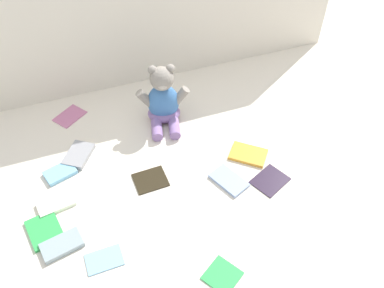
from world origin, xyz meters
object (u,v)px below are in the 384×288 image
object	(u,v)px
book_case_3	(70,116)
book_case_11	(56,204)
book_case_0	(79,155)
book_case_6	(104,259)
book_case_5	(270,180)
book_case_1	(62,245)
book_case_2	(248,154)
book_case_4	(222,275)
book_case_8	(45,230)
teddy_bear	(163,101)
book_case_7	(60,173)
book_case_9	(229,180)
book_case_10	(150,180)

from	to	relation	value
book_case_3	book_case_11	distance (m)	0.45
book_case_0	book_case_3	xyz separation A→B (m)	(0.00, 0.24, -0.01)
book_case_3	book_case_6	xyz separation A→B (m)	(0.00, -0.70, 0.00)
book_case_5	book_case_11	distance (m)	0.76
book_case_1	book_case_2	xyz separation A→B (m)	(0.72, 0.15, -0.00)
book_case_4	book_case_8	bearing A→B (deg)	112.72
teddy_bear	book_case_5	size ratio (longest dim) A/B	2.11
teddy_bear	book_case_3	xyz separation A→B (m)	(-0.37, 0.15, -0.09)
book_case_5	book_case_3	bearing A→B (deg)	22.06
book_case_7	book_case_8	world-z (taller)	book_case_7
teddy_bear	book_case_9	bearing A→B (deg)	-59.94
book_case_9	book_case_3	bearing A→B (deg)	-71.37
book_case_5	book_case_10	bearing A→B (deg)	45.01
book_case_0	book_case_11	xyz separation A→B (m)	(-0.11, -0.20, -0.00)
book_case_4	book_case_6	distance (m)	0.37
book_case_11	book_case_7	bearing A→B (deg)	-22.39
book_case_9	book_case_11	world-z (taller)	book_case_11
book_case_1	book_case_3	xyz separation A→B (m)	(0.11, 0.61, -0.01)
book_case_2	book_case_4	bearing A→B (deg)	-174.34
book_case_9	book_case_11	xyz separation A→B (m)	(-0.60, 0.11, 0.00)
book_case_3	book_case_9	xyz separation A→B (m)	(0.49, -0.54, 0.00)
book_case_2	book_case_6	xyz separation A→B (m)	(-0.61, -0.24, -0.00)
book_case_5	book_case_9	size ratio (longest dim) A/B	0.92
teddy_bear	book_case_1	bearing A→B (deg)	-123.42
book_case_6	book_case_8	bearing A→B (deg)	-137.07
book_case_0	book_case_1	xyz separation A→B (m)	(-0.11, -0.37, -0.00)
book_case_5	book_case_7	size ratio (longest dim) A/B	1.13
book_case_11	book_case_3	bearing A→B (deg)	-23.39
book_case_0	book_case_3	distance (m)	0.24
book_case_9	book_case_10	world-z (taller)	book_case_9
book_case_4	book_case_9	xyz separation A→B (m)	(0.16, 0.33, 0.00)
book_case_4	book_case_7	size ratio (longest dim) A/B	0.89
book_case_6	book_case_10	xyz separation A→B (m)	(0.22, 0.25, 0.00)
teddy_bear	book_case_9	distance (m)	0.42
book_case_1	book_case_10	xyz separation A→B (m)	(0.34, 0.16, -0.00)
teddy_bear	book_case_1	distance (m)	0.67
book_case_1	teddy_bear	bearing A→B (deg)	121.74
teddy_bear	book_case_10	bearing A→B (deg)	-103.06
book_case_10	book_case_11	distance (m)	0.33
book_case_6	book_case_7	distance (m)	0.40
book_case_7	book_case_9	size ratio (longest dim) A/B	0.81
book_case_9	book_case_1	bearing A→B (deg)	-17.58
book_case_0	book_case_7	size ratio (longest dim) A/B	1.15
book_case_5	book_case_11	bearing A→B (deg)	53.36
book_case_3	book_case_7	distance (m)	0.31
book_case_3	book_case_7	world-z (taller)	book_case_7
book_case_6	book_case_10	distance (m)	0.34
teddy_bear	book_case_4	world-z (taller)	teddy_bear
book_case_0	book_case_1	size ratio (longest dim) A/B	0.98
book_case_8	book_case_9	xyz separation A→B (m)	(0.65, -0.02, 0.00)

